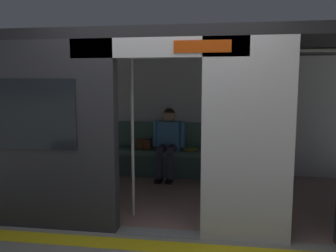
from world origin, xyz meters
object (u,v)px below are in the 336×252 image
train_car (170,95)px  grab_pole_door (132,133)px  bench_seat (182,156)px  book (191,149)px  person_seated (168,138)px  handbag (144,144)px

train_car → grab_pole_door: size_ratio=3.11×
bench_seat → book: 0.21m
person_seated → handbag: person_seated is taller
bench_seat → person_seated: (0.23, 0.05, 0.33)m
train_car → book: size_ratio=29.09×
person_seated → grab_pole_door: 1.83m
handbag → train_car: bearing=119.5°
bench_seat → grab_pole_door: bearing=77.9°
train_car → handbag: 1.56m
person_seated → train_car: bearing=99.6°
person_seated → book: (-0.39, -0.10, -0.20)m
person_seated → handbag: 0.47m
grab_pole_door → handbag: bearing=-81.6°
train_car → book: (-0.21, -1.11, -0.99)m
train_car → handbag: bearing=-60.5°
train_car → person_seated: bearing=-80.4°
bench_seat → handbag: (0.67, -0.03, 0.19)m
train_car → grab_pole_door: train_car is taller
grab_pole_door → person_seated: bearing=-95.4°
bench_seat → handbag: handbag is taller
bench_seat → person_seated: size_ratio=2.12×
bench_seat → grab_pole_door: (0.40, 1.84, 0.67)m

